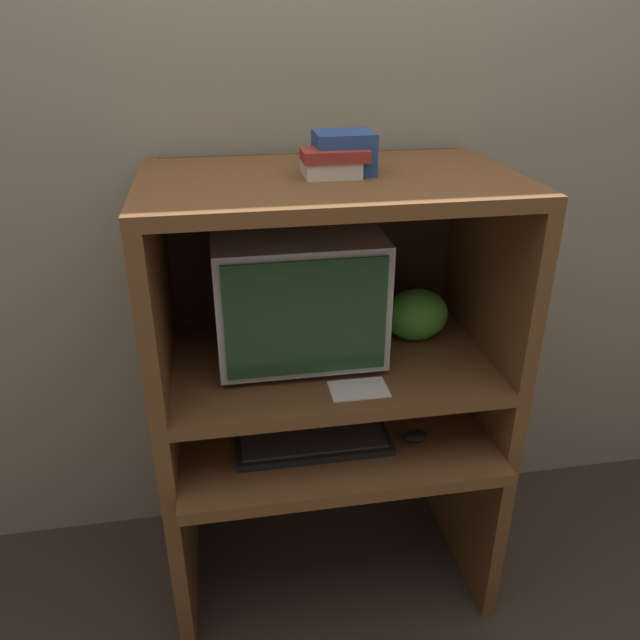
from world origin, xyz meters
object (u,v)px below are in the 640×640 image
mouse (415,436)px  keyboard (314,444)px  crt_monitor (295,288)px  book_stack (333,163)px  snack_bag (416,315)px  storage_box (344,153)px

mouse → keyboard: bearing=176.7°
keyboard → mouse: (0.29, -0.02, 0.00)m
crt_monitor → book_stack: 0.37m
keyboard → mouse: size_ratio=5.95×
crt_monitor → snack_bag: (0.36, 0.00, -0.11)m
mouse → snack_bag: bearing=76.1°
snack_bag → storage_box: storage_box is taller
mouse → snack_bag: (0.05, 0.22, 0.27)m
snack_bag → mouse: bearing=-103.9°
keyboard → mouse: bearing=-3.3°
book_stack → storage_box: bearing=40.7°
snack_bag → book_stack: bearing=-165.1°
mouse → storage_box: storage_box is taller
crt_monitor → mouse: bearing=-35.2°
mouse → storage_box: 0.80m
keyboard → snack_bag: snack_bag is taller
mouse → storage_box: (-0.18, 0.17, 0.76)m
book_stack → crt_monitor: bearing=143.0°
keyboard → snack_bag: bearing=30.6°
crt_monitor → snack_bag: size_ratio=2.35×
storage_box → crt_monitor: bearing=161.6°
crt_monitor → keyboard: size_ratio=1.03×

